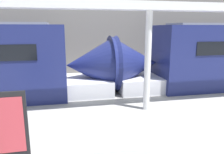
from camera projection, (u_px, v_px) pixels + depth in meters
station_wall at (81, 36)px, 13.54m from camera, size 56.00×0.20×5.00m
poster_board at (5, 129)px, 4.72m from camera, size 0.94×0.07×1.67m
support_column_near at (148, 62)px, 7.80m from camera, size 0.23×0.23×3.56m
canopy_beam at (150, 6)px, 7.38m from camera, size 28.00×0.60×0.28m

